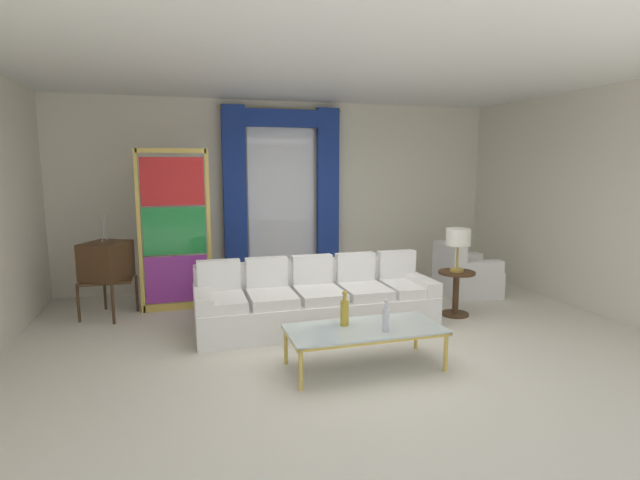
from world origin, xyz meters
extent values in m
plane|color=silver|center=(0.00, 0.00, 0.00)|extent=(16.00, 16.00, 0.00)
cube|color=silver|center=(0.00, 3.06, 1.50)|extent=(8.00, 0.12, 3.00)
cube|color=silver|center=(3.66, 0.60, 1.50)|extent=(0.12, 7.00, 3.00)
cube|color=white|center=(0.00, 0.80, 3.02)|extent=(8.00, 7.60, 0.04)
cube|color=white|center=(-0.10, 2.98, 1.55)|extent=(1.10, 0.02, 2.50)
cylinder|color=gold|center=(-0.10, 2.90, 2.86)|extent=(2.00, 0.04, 0.04)
cube|color=navy|center=(-0.87, 2.88, 1.55)|extent=(0.36, 0.12, 2.70)
cube|color=navy|center=(0.67, 2.88, 1.55)|extent=(0.36, 0.12, 2.70)
cube|color=navy|center=(-0.10, 2.88, 2.72)|extent=(1.80, 0.10, 0.28)
cube|color=white|center=(-0.15, 0.64, 0.19)|extent=(2.91, 0.92, 0.38)
cube|color=white|center=(-0.15, 1.01, 0.39)|extent=(2.90, 0.22, 0.78)
cube|color=white|center=(1.21, 0.63, 0.28)|extent=(0.21, 0.86, 0.56)
cube|color=white|center=(-1.51, 0.65, 0.28)|extent=(0.21, 0.86, 0.56)
cube|color=white|center=(1.01, 0.58, 0.44)|extent=(0.54, 0.74, 0.12)
cube|color=white|center=(1.01, 0.90, 0.66)|extent=(0.51, 0.14, 0.40)
cube|color=white|center=(0.43, 0.58, 0.44)|extent=(0.54, 0.74, 0.12)
cube|color=white|center=(0.43, 0.90, 0.66)|extent=(0.51, 0.14, 0.40)
cube|color=white|center=(-0.15, 0.59, 0.44)|extent=(0.54, 0.74, 0.12)
cube|color=white|center=(-0.15, 0.91, 0.66)|extent=(0.51, 0.14, 0.40)
cube|color=white|center=(-0.73, 0.59, 0.44)|extent=(0.54, 0.74, 0.12)
cube|color=white|center=(-0.73, 0.91, 0.66)|extent=(0.51, 0.14, 0.40)
cube|color=white|center=(-1.31, 0.60, 0.44)|extent=(0.54, 0.74, 0.12)
cube|color=white|center=(-1.31, 0.92, 0.66)|extent=(0.51, 0.14, 0.40)
cube|color=silver|center=(-0.04, -0.64, 0.40)|extent=(1.53, 0.69, 0.02)
cube|color=gold|center=(-0.04, -0.31, 0.38)|extent=(1.53, 0.04, 0.03)
cube|color=gold|center=(-0.04, -0.96, 0.38)|extent=(1.53, 0.04, 0.03)
cube|color=gold|center=(-0.79, -0.64, 0.38)|extent=(0.04, 0.69, 0.03)
cube|color=gold|center=(0.70, -0.64, 0.38)|extent=(0.04, 0.69, 0.03)
cylinder|color=gold|center=(-0.77, -0.33, 0.19)|extent=(0.04, 0.04, 0.38)
cylinder|color=gold|center=(0.68, -0.33, 0.19)|extent=(0.04, 0.04, 0.38)
cylinder|color=gold|center=(-0.77, -0.94, 0.19)|extent=(0.04, 0.04, 0.38)
cylinder|color=gold|center=(0.68, -0.94, 0.19)|extent=(0.04, 0.04, 0.38)
cylinder|color=gold|center=(-0.21, -0.52, 0.53)|extent=(0.08, 0.08, 0.25)
cylinder|color=gold|center=(-0.21, -0.52, 0.69)|extent=(0.04, 0.04, 0.06)
sphere|color=gold|center=(-0.21, -0.52, 0.74)|extent=(0.05, 0.05, 0.05)
cylinder|color=silver|center=(0.11, -0.80, 0.52)|extent=(0.06, 0.06, 0.23)
cylinder|color=silver|center=(0.11, -0.80, 0.67)|extent=(0.03, 0.03, 0.06)
sphere|color=silver|center=(0.11, -0.80, 0.71)|extent=(0.04, 0.04, 0.04)
cube|color=#472D19|center=(-2.67, 1.85, 0.50)|extent=(0.62, 0.54, 0.03)
cylinder|color=#472D19|center=(-3.01, 1.71, 0.25)|extent=(0.04, 0.04, 0.50)
cylinder|color=#472D19|center=(-2.76, 2.21, 0.25)|extent=(0.04, 0.04, 0.50)
cylinder|color=#472D19|center=(-2.58, 1.50, 0.25)|extent=(0.04, 0.04, 0.50)
cylinder|color=#472D19|center=(-2.33, 2.00, 0.25)|extent=(0.04, 0.04, 0.50)
cube|color=#472D19|center=(-2.67, 1.85, 0.76)|extent=(0.68, 0.71, 0.48)
cube|color=black|center=(-2.88, 1.96, 0.78)|extent=(0.18, 0.36, 0.30)
cylinder|color=gold|center=(-2.92, 1.89, 0.59)|extent=(0.03, 0.04, 0.04)
cylinder|color=gold|center=(-2.84, 2.03, 0.59)|extent=(0.03, 0.04, 0.04)
cylinder|color=silver|center=(-2.67, 1.85, 1.18)|extent=(0.06, 0.12, 0.34)
cylinder|color=silver|center=(-2.67, 1.85, 1.18)|extent=(0.06, 0.12, 0.34)
cube|color=white|center=(2.52, 1.52, 0.20)|extent=(0.88, 0.88, 0.40)
cube|color=white|center=(2.52, 1.52, 0.45)|extent=(0.76, 0.76, 0.10)
cube|color=white|center=(2.21, 1.55, 0.40)|extent=(0.28, 0.82, 0.80)
cube|color=white|center=(2.56, 1.84, 0.29)|extent=(0.75, 0.26, 0.58)
cube|color=white|center=(2.49, 1.20, 0.29)|extent=(0.75, 0.26, 0.58)
cube|color=gold|center=(-2.25, 1.91, 1.10)|extent=(0.05, 0.05, 2.20)
cube|color=gold|center=(-1.35, 1.91, 1.10)|extent=(0.05, 0.05, 2.20)
cube|color=gold|center=(-1.80, 1.91, 2.17)|extent=(0.90, 0.05, 0.06)
cube|color=gold|center=(-1.80, 1.91, 0.05)|extent=(0.90, 0.05, 0.10)
cube|color=purple|center=(-1.80, 1.91, 0.43)|extent=(0.82, 0.02, 0.64)
cube|color=#238E3D|center=(-1.80, 1.91, 1.10)|extent=(0.82, 0.02, 0.64)
cube|color=red|center=(-1.80, 1.91, 1.77)|extent=(0.82, 0.02, 0.64)
cylinder|color=beige|center=(-1.32, 1.60, 0.03)|extent=(0.16, 0.16, 0.06)
ellipsoid|color=#153C9D|center=(-1.32, 1.60, 0.14)|extent=(0.18, 0.32, 0.20)
sphere|color=#153C9D|center=(-1.32, 1.74, 0.25)|extent=(0.09, 0.09, 0.09)
cone|color=gold|center=(-1.32, 1.80, 0.25)|extent=(0.02, 0.04, 0.02)
cone|color=#277441|center=(-1.32, 1.42, 0.24)|extent=(0.44, 0.40, 0.50)
cylinder|color=#472D19|center=(1.75, 0.61, 0.58)|extent=(0.48, 0.48, 0.03)
cylinder|color=#472D19|center=(1.75, 0.61, 0.29)|extent=(0.08, 0.08, 0.55)
cylinder|color=#472D19|center=(1.75, 0.61, 0.01)|extent=(0.36, 0.36, 0.03)
cylinder|color=#B29338|center=(1.75, 0.61, 0.61)|extent=(0.18, 0.18, 0.04)
cylinder|color=#B29338|center=(1.75, 0.61, 0.81)|extent=(0.03, 0.03, 0.36)
cylinder|color=white|center=(1.75, 0.61, 1.05)|extent=(0.32, 0.32, 0.22)
camera|label=1|loc=(-1.76, -4.90, 1.98)|focal=27.37mm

